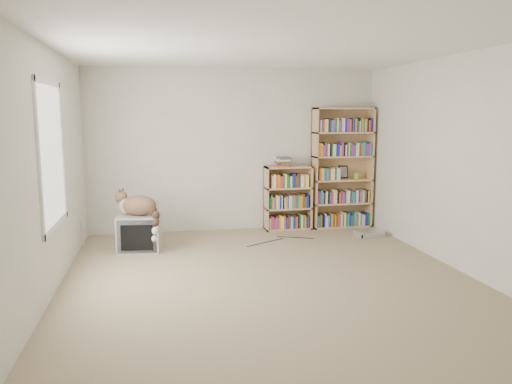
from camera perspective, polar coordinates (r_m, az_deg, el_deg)
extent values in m
cube|color=tan|center=(5.62, 1.52, -9.90)|extent=(4.50, 5.00, 0.01)
cube|color=beige|center=(7.80, -2.47, 4.74)|extent=(4.50, 0.02, 2.50)
cube|color=beige|center=(2.99, 12.16, -2.09)|extent=(4.50, 0.02, 2.50)
cube|color=beige|center=(5.34, -22.74, 2.16)|extent=(0.02, 5.00, 2.50)
cube|color=beige|center=(6.25, 22.18, 3.07)|extent=(0.02, 5.00, 2.50)
cube|color=white|center=(5.37, 1.64, 16.25)|extent=(4.50, 5.00, 0.02)
cube|color=white|center=(5.51, -22.30, 3.95)|extent=(0.02, 1.22, 1.52)
cube|color=#A7A7AA|center=(6.90, -13.16, -4.52)|extent=(0.60, 0.56, 0.48)
cube|color=black|center=(6.68, -13.45, -4.98)|extent=(0.51, 0.09, 0.44)
cube|color=black|center=(6.66, -13.47, -5.10)|extent=(0.41, 0.06, 0.34)
cube|color=black|center=(7.01, -13.02, -4.39)|extent=(0.36, 0.31, 0.29)
ellipsoid|color=#372216|center=(6.81, -13.29, -1.51)|extent=(0.57, 0.47, 0.27)
ellipsoid|color=#372216|center=(6.76, -12.29, -1.63)|extent=(0.29, 0.31, 0.20)
ellipsoid|color=tan|center=(6.85, -14.63, -1.58)|extent=(0.24, 0.24, 0.22)
ellipsoid|color=#372216|center=(6.87, -15.20, -0.50)|extent=(0.22, 0.21, 0.16)
sphere|color=beige|center=(6.90, -15.70, -0.68)|extent=(0.09, 0.09, 0.07)
cone|color=black|center=(6.82, -15.31, 0.09)|extent=(0.09, 0.09, 0.09)
cone|color=black|center=(6.91, -14.99, 0.21)|extent=(0.09, 0.09, 0.09)
cube|color=tan|center=(7.96, 6.70, 2.65)|extent=(0.02, 0.30, 1.91)
cube|color=tan|center=(8.29, 12.85, 2.74)|extent=(0.03, 0.30, 1.91)
cube|color=tan|center=(8.24, 9.49, 2.80)|extent=(0.96, 0.03, 1.91)
cube|color=tan|center=(8.07, 10.01, 9.38)|extent=(0.96, 0.30, 0.02)
cube|color=tan|center=(8.27, 9.66, -3.82)|extent=(0.96, 0.30, 0.03)
cube|color=tan|center=(8.20, 9.73, -1.24)|extent=(0.96, 0.30, 0.03)
cube|color=tan|center=(8.14, 9.80, 1.38)|extent=(0.96, 0.30, 0.02)
cube|color=tan|center=(8.10, 9.87, 4.03)|extent=(0.96, 0.30, 0.02)
cube|color=tan|center=(8.08, 9.94, 6.70)|extent=(0.96, 0.30, 0.02)
cube|color=#DB4A1D|center=(8.25, 9.68, -3.09)|extent=(0.88, 0.24, 0.19)
cube|color=#181F9E|center=(8.18, 9.75, -0.50)|extent=(0.88, 0.24, 0.19)
cube|color=#136E31|center=(8.13, 9.82, 2.13)|extent=(0.88, 0.24, 0.19)
cube|color=#EDE6C3|center=(8.09, 9.89, 4.79)|extent=(0.88, 0.24, 0.19)
cube|color=black|center=(8.07, 9.96, 7.46)|extent=(0.88, 0.24, 0.19)
cube|color=tan|center=(7.82, 1.17, -0.76)|extent=(0.03, 0.30, 1.00)
cube|color=tan|center=(8.00, 6.12, -0.59)|extent=(0.02, 0.30, 1.00)
cube|color=tan|center=(8.04, 3.42, -0.52)|extent=(0.73, 0.03, 1.00)
cube|color=tan|center=(7.84, 3.71, 2.86)|extent=(0.73, 0.30, 0.02)
cube|color=tan|center=(8.00, 3.64, -4.14)|extent=(0.73, 0.30, 0.03)
cube|color=tan|center=(7.93, 3.66, -1.84)|extent=(0.73, 0.30, 0.03)
cube|color=tan|center=(7.88, 3.68, 0.50)|extent=(0.73, 0.30, 0.02)
cube|color=#DB4A1D|center=(7.98, 3.65, -3.39)|extent=(0.65, 0.24, 0.19)
cube|color=#181F9E|center=(7.91, 3.67, -1.07)|extent=(0.65, 0.24, 0.19)
cube|color=#136E31|center=(7.86, 3.69, 1.27)|extent=(0.65, 0.24, 0.19)
cube|color=#DB4A1D|center=(7.78, 3.17, 3.46)|extent=(0.21, 0.28, 0.15)
cylinder|color=#79AB31|center=(8.22, 11.39, 1.82)|extent=(0.08, 0.08, 0.09)
cube|color=black|center=(8.24, 9.93, 2.28)|extent=(0.16, 0.05, 0.21)
cube|color=silver|center=(7.68, 12.76, -4.66)|extent=(0.43, 0.35, 0.09)
cube|color=silver|center=(7.30, -19.31, -3.42)|extent=(0.01, 0.08, 0.13)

